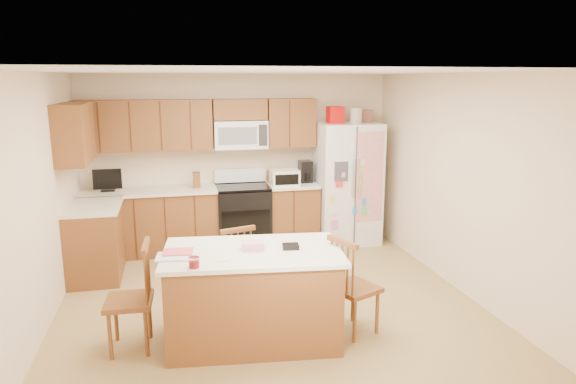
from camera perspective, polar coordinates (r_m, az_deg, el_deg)
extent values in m
plane|color=olive|center=(5.90, -2.30, -11.86)|extent=(4.50, 4.50, 0.00)
cube|color=beige|center=(7.69, -5.47, 3.58)|extent=(4.50, 0.10, 2.50)
cube|color=beige|center=(3.40, 4.57, -7.84)|extent=(4.50, 0.10, 2.50)
cube|color=beige|center=(5.57, -25.83, -1.02)|extent=(0.10, 4.50, 2.50)
cube|color=beige|center=(6.30, 18.15, 1.06)|extent=(0.10, 4.50, 2.50)
cube|color=white|center=(5.38, -2.54, 13.22)|extent=(4.50, 4.50, 0.04)
cube|color=brown|center=(7.51, -15.04, -3.33)|extent=(1.87, 0.60, 0.88)
cube|color=brown|center=(7.70, 0.42, -2.52)|extent=(0.72, 0.60, 0.88)
cube|color=brown|center=(6.83, -20.60, -5.28)|extent=(0.60, 0.95, 0.88)
cube|color=beige|center=(7.40, -15.24, 0.08)|extent=(1.87, 0.64, 0.04)
cube|color=beige|center=(7.58, 0.45, 0.82)|extent=(0.72, 0.64, 0.04)
cube|color=beige|center=(6.71, -20.81, -1.53)|extent=(0.64, 0.95, 0.04)
cube|color=brown|center=(7.41, -15.68, 7.13)|extent=(1.85, 0.33, 0.70)
cube|color=brown|center=(7.60, 0.28, 7.71)|extent=(0.70, 0.33, 0.70)
cube|color=brown|center=(7.45, -5.42, 9.14)|extent=(0.76, 0.33, 0.29)
cube|color=brown|center=(6.59, -22.67, 6.03)|extent=(0.33, 0.95, 0.70)
cube|color=#4B2210|center=(7.29, -20.28, 6.75)|extent=(0.02, 0.01, 0.66)
cube|color=#4B2210|center=(7.27, -19.74, -4.17)|extent=(0.02, 0.01, 0.84)
cube|color=#4B2210|center=(7.25, -17.13, 6.94)|extent=(0.02, 0.01, 0.66)
cube|color=#4B2210|center=(7.23, -16.59, -4.04)|extent=(0.02, 0.01, 0.84)
cube|color=#4B2210|center=(7.23, -13.95, 7.11)|extent=(0.02, 0.01, 0.66)
cube|color=#4B2210|center=(7.21, -13.41, -3.90)|extent=(0.02, 0.01, 0.84)
cube|color=#4B2210|center=(7.24, -10.76, 7.26)|extent=(0.01, 0.01, 0.66)
cube|color=#4B2210|center=(7.22, -10.23, -3.74)|extent=(0.01, 0.01, 0.84)
cube|color=#4B2210|center=(7.42, 0.20, 7.59)|extent=(0.01, 0.01, 0.66)
cube|color=#4B2210|center=(7.40, 0.66, -3.13)|extent=(0.01, 0.01, 0.84)
cube|color=white|center=(7.45, -5.34, 6.40)|extent=(0.76, 0.38, 0.40)
cube|color=slate|center=(7.25, -5.61, 6.23)|extent=(0.54, 0.01, 0.24)
cube|color=#262626|center=(7.31, -2.79, 6.32)|extent=(0.12, 0.01, 0.30)
cube|color=brown|center=(7.38, -10.14, 1.33)|extent=(0.10, 0.14, 0.22)
cube|color=black|center=(7.46, -19.35, 0.16)|extent=(0.18, 0.12, 0.02)
cube|color=black|center=(7.43, -19.44, 1.36)|extent=(0.38, 0.03, 0.28)
cube|color=#B75718|center=(7.61, -0.88, 1.71)|extent=(0.35, 0.22, 0.18)
cube|color=white|center=(7.39, -0.36, 1.59)|extent=(0.40, 0.28, 0.23)
cube|color=black|center=(7.26, -0.12, 1.38)|extent=(0.34, 0.01, 0.15)
cube|color=black|center=(7.66, 1.95, 2.30)|extent=(0.18, 0.22, 0.32)
cylinder|color=black|center=(7.60, 2.08, 1.69)|extent=(0.12, 0.12, 0.12)
cube|color=black|center=(7.55, -5.02, -2.87)|extent=(0.76, 0.64, 0.88)
cube|color=black|center=(7.24, -4.67, -3.68)|extent=(0.68, 0.01, 0.42)
cube|color=black|center=(7.44, -5.09, 0.59)|extent=(0.76, 0.64, 0.03)
cube|color=white|center=(7.67, -5.38, 1.89)|extent=(0.76, 0.10, 0.20)
cube|color=white|center=(7.75, 6.54, 1.00)|extent=(0.90, 0.75, 1.80)
cube|color=#4C4C4C|center=(7.40, 7.51, 0.43)|extent=(0.02, 0.01, 1.75)
cube|color=silver|center=(7.33, 7.24, 1.52)|extent=(0.02, 0.03, 0.55)
cube|color=silver|center=(7.37, 7.97, 1.55)|extent=(0.02, 0.03, 0.55)
cube|color=#3F3F44|center=(7.28, 5.94, 2.27)|extent=(0.20, 0.01, 0.28)
cube|color=#D84C59|center=(7.44, 8.99, 1.62)|extent=(0.42, 0.01, 1.30)
cube|color=#C00C0A|center=(7.55, 5.28, 8.54)|extent=(0.22, 0.22, 0.24)
cylinder|color=#C9AF94|center=(7.60, 7.57, 8.44)|extent=(0.18, 0.18, 0.22)
cube|color=brown|center=(7.79, 8.49, 8.35)|extent=(0.18, 0.20, 0.18)
cube|color=brown|center=(4.92, -3.88, -11.60)|extent=(1.63, 1.03, 0.85)
cube|color=beige|center=(4.75, -3.96, -6.68)|extent=(1.72, 1.12, 0.04)
cylinder|color=#C00C0A|center=(4.38, -10.39, -7.88)|extent=(0.08, 0.08, 0.06)
cylinder|color=white|center=(4.37, -10.39, -7.69)|extent=(0.09, 0.09, 0.09)
cube|color=pink|center=(4.76, -3.92, -5.95)|extent=(0.22, 0.17, 0.07)
cube|color=black|center=(4.78, 0.29, -6.05)|extent=(0.16, 0.14, 0.04)
cube|color=white|center=(4.66, -12.60, -7.01)|extent=(0.32, 0.27, 0.01)
cube|color=#D84C4C|center=(4.73, -12.13, -6.52)|extent=(0.28, 0.23, 0.01)
cylinder|color=white|center=(4.48, -7.17, -7.59)|extent=(0.14, 0.04, 0.01)
cube|color=brown|center=(4.95, -17.26, -11.52)|extent=(0.43, 0.45, 0.05)
cylinder|color=brown|center=(5.23, -18.57, -13.19)|extent=(0.04, 0.04, 0.44)
cylinder|color=brown|center=(4.92, -19.17, -14.93)|extent=(0.04, 0.04, 0.44)
cylinder|color=brown|center=(5.19, -15.12, -13.16)|extent=(0.04, 0.04, 0.44)
cylinder|color=brown|center=(4.88, -15.47, -14.92)|extent=(0.04, 0.04, 0.44)
cylinder|color=brown|center=(4.97, -15.23, -7.95)|extent=(0.02, 0.02, 0.49)
cylinder|color=brown|center=(4.90, -15.31, -8.26)|extent=(0.02, 0.02, 0.49)
cylinder|color=brown|center=(4.83, -15.39, -8.58)|extent=(0.02, 0.02, 0.49)
cylinder|color=brown|center=(4.76, -15.47, -8.91)|extent=(0.02, 0.02, 0.49)
cylinder|color=brown|center=(4.69, -15.55, -9.25)|extent=(0.02, 0.02, 0.49)
cube|color=brown|center=(4.75, -15.56, -5.80)|extent=(0.06, 0.41, 0.05)
cube|color=brown|center=(5.60, -6.17, -8.50)|extent=(0.49, 0.48, 0.04)
cylinder|color=brown|center=(5.86, -5.18, -9.86)|extent=(0.03, 0.03, 0.41)
cylinder|color=brown|center=(5.75, -8.21, -10.40)|extent=(0.03, 0.03, 0.41)
cylinder|color=brown|center=(5.62, -3.97, -10.85)|extent=(0.03, 0.03, 0.41)
cylinder|color=brown|center=(5.50, -7.12, -11.45)|extent=(0.03, 0.03, 0.41)
cylinder|color=brown|center=(5.43, -4.15, -6.34)|extent=(0.02, 0.02, 0.46)
cylinder|color=brown|center=(5.40, -4.85, -6.45)|extent=(0.02, 0.02, 0.46)
cylinder|color=brown|center=(5.37, -5.55, -6.57)|extent=(0.02, 0.02, 0.46)
cylinder|color=brown|center=(5.35, -6.26, -6.68)|extent=(0.02, 0.02, 0.46)
cylinder|color=brown|center=(5.32, -6.99, -6.79)|extent=(0.02, 0.02, 0.46)
cube|color=brown|center=(5.30, -5.60, -4.21)|extent=(0.38, 0.14, 0.05)
cube|color=brown|center=(5.09, 7.38, -10.55)|extent=(0.53, 0.54, 0.04)
cylinder|color=brown|center=(5.17, 9.87, -13.08)|extent=(0.04, 0.04, 0.43)
cylinder|color=brown|center=(5.39, 7.21, -11.91)|extent=(0.04, 0.04, 0.43)
cylinder|color=brown|center=(4.98, 7.41, -14.05)|extent=(0.04, 0.04, 0.43)
cylinder|color=brown|center=(5.20, 4.76, -12.77)|extent=(0.04, 0.04, 0.43)
cylinder|color=brown|center=(4.78, 7.24, -8.73)|extent=(0.02, 0.02, 0.48)
cylinder|color=brown|center=(4.83, 6.62, -8.48)|extent=(0.02, 0.02, 0.48)
cylinder|color=brown|center=(4.88, 6.01, -8.24)|extent=(0.02, 0.02, 0.48)
cylinder|color=brown|center=(4.93, 5.42, -8.00)|extent=(0.02, 0.02, 0.48)
cylinder|color=brown|center=(4.99, 4.84, -7.77)|extent=(0.02, 0.02, 0.48)
cube|color=brown|center=(4.80, 6.08, -5.57)|extent=(0.20, 0.38, 0.05)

